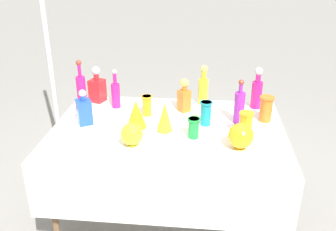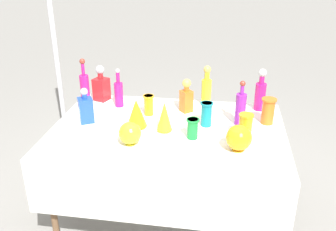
% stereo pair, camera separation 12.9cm
% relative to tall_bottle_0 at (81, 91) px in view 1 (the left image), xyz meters
% --- Properties ---
extents(ground_plane, '(40.00, 40.00, 0.00)m').
position_rel_tall_bottle_0_xyz_m(ground_plane, '(0.70, -0.27, -0.91)').
color(ground_plane, gray).
extents(display_table, '(1.64, 1.12, 0.76)m').
position_rel_tall_bottle_0_xyz_m(display_table, '(0.70, -0.32, -0.22)').
color(display_table, white).
rests_on(display_table, ground).
extents(tall_bottle_0, '(0.07, 0.07, 0.40)m').
position_rel_tall_bottle_0_xyz_m(tall_bottle_0, '(0.00, 0.00, 0.00)').
color(tall_bottle_0, '#C61972').
rests_on(tall_bottle_0, display_table).
extents(tall_bottle_1, '(0.08, 0.08, 0.33)m').
position_rel_tall_bottle_0_xyz_m(tall_bottle_1, '(0.94, 0.20, -0.02)').
color(tall_bottle_1, yellow).
rests_on(tall_bottle_1, display_table).
extents(tall_bottle_2, '(0.08, 0.08, 0.33)m').
position_rel_tall_bottle_0_xyz_m(tall_bottle_2, '(1.36, 0.16, -0.01)').
color(tall_bottle_2, '#C61972').
rests_on(tall_bottle_2, display_table).
extents(tall_bottle_3, '(0.07, 0.07, 0.33)m').
position_rel_tall_bottle_0_xyz_m(tall_bottle_3, '(1.20, -0.13, -0.02)').
color(tall_bottle_3, purple).
rests_on(tall_bottle_3, display_table).
extents(tall_bottle_4, '(0.07, 0.07, 0.31)m').
position_rel_tall_bottle_0_xyz_m(tall_bottle_4, '(0.25, 0.06, -0.04)').
color(tall_bottle_4, '#C61972').
rests_on(tall_bottle_4, display_table).
extents(square_decanter_0, '(0.11, 0.11, 0.27)m').
position_rel_tall_bottle_0_xyz_m(square_decanter_0, '(0.80, 0.04, -0.03)').
color(square_decanter_0, orange).
rests_on(square_decanter_0, display_table).
extents(square_decanter_1, '(0.14, 0.14, 0.30)m').
position_rel_tall_bottle_0_xyz_m(square_decanter_1, '(0.07, 0.17, -0.03)').
color(square_decanter_1, red).
rests_on(square_decanter_1, display_table).
extents(square_decanter_2, '(0.13, 0.13, 0.26)m').
position_rel_tall_bottle_0_xyz_m(square_decanter_2, '(0.10, -0.26, -0.05)').
color(square_decanter_2, blue).
rests_on(square_decanter_2, display_table).
extents(slender_vase_0, '(0.11, 0.11, 0.19)m').
position_rel_tall_bottle_0_xyz_m(slender_vase_0, '(1.40, -0.08, -0.05)').
color(slender_vase_0, orange).
rests_on(slender_vase_0, display_table).
extents(slender_vase_1, '(0.10, 0.10, 0.17)m').
position_rel_tall_bottle_0_xyz_m(slender_vase_1, '(1.24, -0.33, -0.06)').
color(slender_vase_1, orange).
rests_on(slender_vase_1, display_table).
extents(slender_vase_2, '(0.08, 0.08, 0.16)m').
position_rel_tall_bottle_0_xyz_m(slender_vase_2, '(0.52, -0.07, -0.07)').
color(slender_vase_2, orange).
rests_on(slender_vase_2, display_table).
extents(slender_vase_3, '(0.09, 0.09, 0.18)m').
position_rel_tall_bottle_0_xyz_m(slender_vase_3, '(0.97, -0.19, -0.06)').
color(slender_vase_3, teal).
rests_on(slender_vase_3, display_table).
extents(slender_vase_4, '(0.09, 0.09, 0.14)m').
position_rel_tall_bottle_0_xyz_m(slender_vase_4, '(0.89, -0.39, -0.08)').
color(slender_vase_4, '#198C38').
rests_on(slender_vase_4, display_table).
extents(fluted_vase_0, '(0.11, 0.11, 0.22)m').
position_rel_tall_bottle_0_xyz_m(fluted_vase_0, '(0.69, -0.32, -0.04)').
color(fluted_vase_0, yellow).
rests_on(fluted_vase_0, display_table).
extents(fluted_vase_1, '(0.14, 0.14, 0.21)m').
position_rel_tall_bottle_0_xyz_m(fluted_vase_1, '(0.48, -0.29, -0.04)').
color(fluted_vase_1, orange).
rests_on(fluted_vase_1, display_table).
extents(round_bowl_0, '(0.16, 0.16, 0.17)m').
position_rel_tall_bottle_0_xyz_m(round_bowl_0, '(1.19, -0.51, -0.07)').
color(round_bowl_0, orange).
rests_on(round_bowl_0, display_table).
extents(round_bowl_1, '(0.15, 0.15, 0.16)m').
position_rel_tall_bottle_0_xyz_m(round_bowl_1, '(0.50, -0.54, -0.07)').
color(round_bowl_1, yellow).
rests_on(round_bowl_1, display_table).
extents(price_tag_left, '(0.05, 0.02, 0.05)m').
position_rel_tall_bottle_0_xyz_m(price_tag_left, '(0.45, -0.75, -0.13)').
color(price_tag_left, white).
rests_on(price_tag_left, display_table).
extents(canopy_pole, '(0.18, 0.18, 2.44)m').
position_rel_tall_bottle_0_xyz_m(canopy_pole, '(-0.41, 0.43, 0.05)').
color(canopy_pole, silver).
rests_on(canopy_pole, ground).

